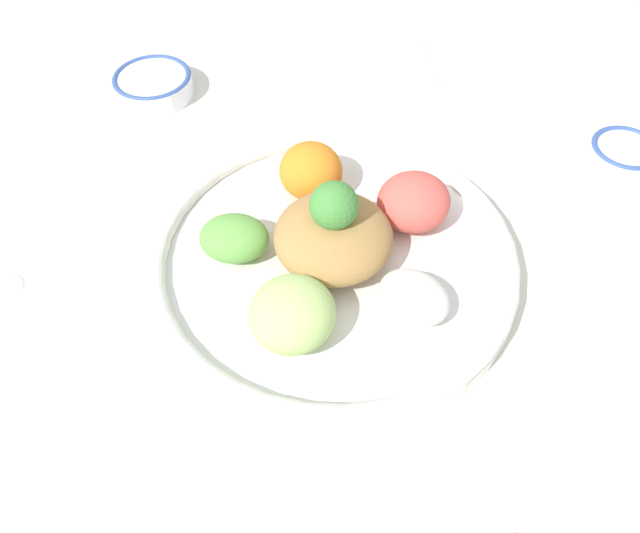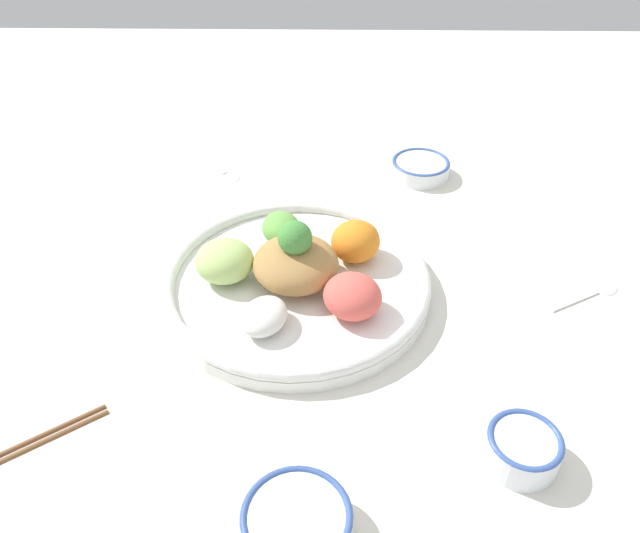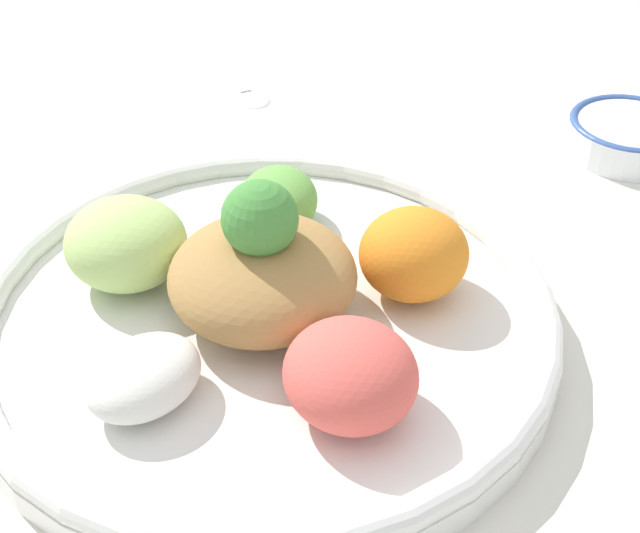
{
  "view_description": "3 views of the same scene",
  "coord_description": "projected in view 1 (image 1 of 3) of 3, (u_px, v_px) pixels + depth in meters",
  "views": [
    {
      "loc": [
        -0.12,
        0.39,
        0.54
      ],
      "look_at": [
        0.01,
        0.01,
        0.05
      ],
      "focal_mm": 35.0,
      "sensor_mm": 36.0,
      "label": 1
    },
    {
      "loc": [
        -0.7,
        -0.08,
        0.62
      ],
      "look_at": [
        0.02,
        -0.06,
        0.04
      ],
      "focal_mm": 35.0,
      "sensor_mm": 36.0,
      "label": 2
    },
    {
      "loc": [
        -0.42,
        -0.21,
        0.42
      ],
      "look_at": [
        0.05,
        -0.06,
        0.04
      ],
      "focal_mm": 50.0,
      "sensor_mm": 36.0,
      "label": 3
    }
  ],
  "objects": [
    {
      "name": "ground_plane",
      "position": [
        334.0,
        290.0,
        0.67
      ],
      "size": [
        2.4,
        2.4,
        0.0
      ],
      "primitive_type": "plane",
      "color": "silver"
    },
    {
      "name": "salad_platter",
      "position": [
        333.0,
        252.0,
        0.67
      ],
      "size": [
        0.4,
        0.4,
        0.12
      ],
      "color": "white",
      "rests_on": "ground_plane"
    },
    {
      "name": "sauce_bowl_red",
      "position": [
        153.0,
        84.0,
        0.88
      ],
      "size": [
        0.11,
        0.11,
        0.03
      ],
      "color": "white",
      "rests_on": "ground_plane"
    },
    {
      "name": "rice_bowl_blue",
      "position": [
        622.0,
        158.0,
        0.78
      ],
      "size": [
        0.08,
        0.08,
        0.04
      ],
      "color": "white",
      "rests_on": "ground_plane"
    },
    {
      "name": "serving_spoon_main",
      "position": [
        423.0,
        55.0,
        0.96
      ],
      "size": [
        0.08,
        0.13,
        0.01
      ],
      "rotation": [
        0.0,
        0.0,
        2.06
      ],
      "color": "silver",
      "rests_on": "ground_plane"
    }
  ]
}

